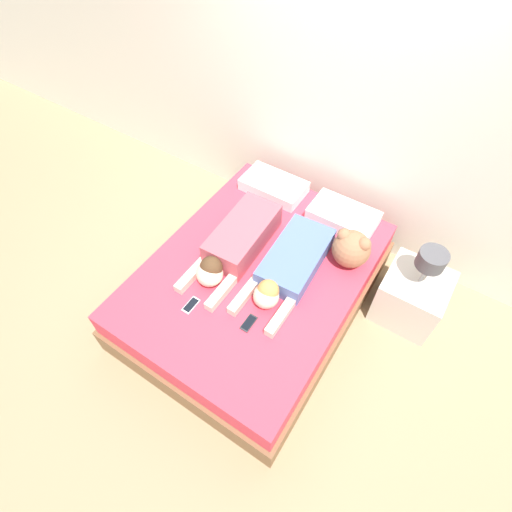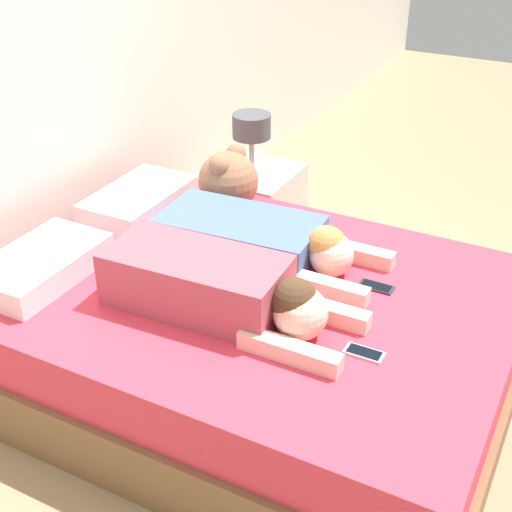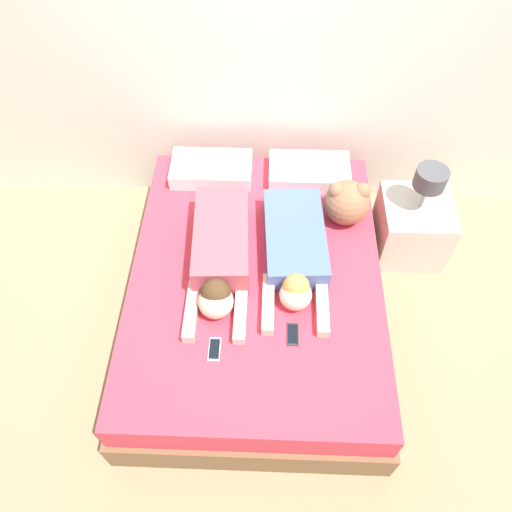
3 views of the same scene
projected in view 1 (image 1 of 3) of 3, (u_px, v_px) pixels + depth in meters
ground_plane at (256, 302)px, 3.57m from camera, size 12.00×12.00×0.00m
wall_back at (339, 106)px, 3.18m from camera, size 12.00×0.06×2.60m
bed at (256, 286)px, 3.37m from camera, size 1.62×2.14×0.51m
pillow_head_left at (274, 186)px, 3.68m from camera, size 0.58×0.34×0.11m
pillow_head_right at (343, 216)px, 3.44m from camera, size 0.58×0.34×0.11m
person_left at (235, 244)px, 3.17m from camera, size 0.37×1.04×0.24m
person_right at (289, 267)px, 3.07m from camera, size 0.42×1.03×0.22m
cell_phone_left at (191, 305)px, 2.95m from camera, size 0.07×0.14×0.01m
cell_phone_right at (249, 323)px, 2.86m from camera, size 0.07×0.14×0.01m
plush_toy at (351, 248)px, 3.09m from camera, size 0.30×0.30×0.32m
nightstand at (412, 295)px, 3.31m from camera, size 0.50×0.50×0.81m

